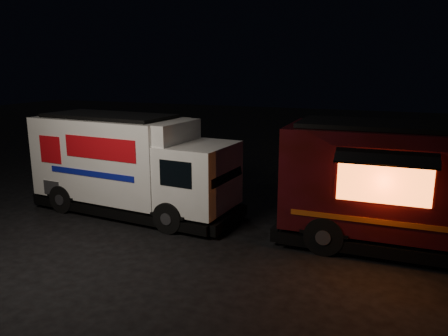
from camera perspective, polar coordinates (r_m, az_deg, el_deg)
ground at (r=13.14m, az=-8.91°, el=-8.08°), size 80.00×80.00×0.00m
white_truck at (r=14.44m, az=-11.66°, el=0.40°), size 7.24×2.96×3.21m
red_truck at (r=12.26m, az=24.03°, el=-2.47°), size 7.17×2.72×3.32m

